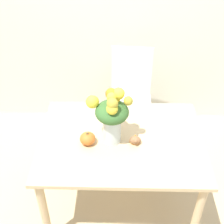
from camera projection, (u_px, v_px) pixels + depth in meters
The scene contains 7 objects.
ground_plane at pixel (120, 199), 2.78m from camera, with size 12.00×12.00×0.00m, color tan.
wall_back at pixel (123, 0), 2.93m from camera, with size 8.00×0.06×2.70m.
dining_table at pixel (121, 148), 2.39m from camera, with size 1.22×0.90×0.74m.
flower_vase at pixel (112, 115), 2.17m from camera, with size 0.32×0.25×0.44m.
pumpkin at pixel (88, 139), 2.26m from camera, with size 0.11×0.11×0.10m.
turkey_figurine at pixel (135, 139), 2.28m from camera, with size 0.08×0.11×0.07m.
dining_chair_near_window at pixel (130, 97), 3.14m from camera, with size 0.45×0.45×1.00m.
Camera 1 is at (-0.03, -1.70, 2.33)m, focal length 50.00 mm.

